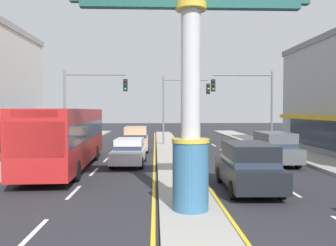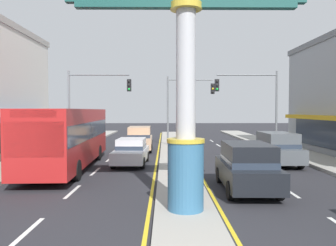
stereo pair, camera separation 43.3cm
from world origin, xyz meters
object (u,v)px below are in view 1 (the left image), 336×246
object	(u,v)px
district_sign	(191,70)
sedan_kerb_right	(129,151)
suv_far_right_lane	(274,148)
traffic_light_median_far	(180,99)
suv_far_left_oncoming	(248,166)
traffic_light_right_side	(250,97)
traffic_light_left_side	(88,96)
suv_near_left_lane	(136,138)
bus_near_right_lane	(67,135)

from	to	relation	value
district_sign	sedan_kerb_right	bearing A→B (deg)	105.25
suv_far_right_lane	traffic_light_median_far	bearing A→B (deg)	114.50
district_sign	suv_far_left_oncoming	world-z (taller)	district_sign
district_sign	traffic_light_right_side	bearing A→B (deg)	68.41
traffic_light_left_side	suv_far_right_lane	world-z (taller)	traffic_light_left_side
suv_far_right_lane	sedan_kerb_right	size ratio (longest dim) A/B	1.06
district_sign	suv_near_left_lane	size ratio (longest dim) A/B	1.68
suv_far_right_lane	suv_near_left_lane	xyz separation A→B (m)	(-8.52, 6.94, 0.00)
traffic_light_left_side	sedan_kerb_right	size ratio (longest dim) A/B	1.42
district_sign	bus_near_right_lane	xyz separation A→B (m)	(-5.91, 8.36, -2.56)
suv_far_left_oncoming	traffic_light_left_side	bearing A→B (deg)	124.65
traffic_light_median_far	district_sign	bearing A→B (deg)	-93.30
traffic_light_median_far	sedan_kerb_right	distance (m)	11.47
district_sign	traffic_light_right_side	world-z (taller)	district_sign
traffic_light_left_side	suv_far_right_lane	size ratio (longest dim) A/B	1.34
traffic_light_left_side	traffic_light_median_far	world-z (taller)	same
district_sign	traffic_light_left_side	world-z (taller)	district_sign
district_sign	suv_far_right_lane	world-z (taller)	district_sign
traffic_light_left_side	suv_far_right_lane	bearing A→B (deg)	-27.60
traffic_light_left_side	suv_far_left_oncoming	size ratio (longest dim) A/B	1.34
traffic_light_right_side	suv_far_left_oncoming	size ratio (longest dim) A/B	1.34
suv_far_left_oncoming	district_sign	bearing A→B (deg)	-131.08
traffic_light_left_side	traffic_light_median_far	xyz separation A→B (m)	(7.34, 4.12, -0.05)
traffic_light_left_side	bus_near_right_lane	distance (m)	7.74
traffic_light_left_side	traffic_light_median_far	bearing A→B (deg)	29.33
district_sign	traffic_light_right_side	distance (m)	16.83
traffic_light_right_side	district_sign	bearing A→B (deg)	-111.59
sedan_kerb_right	traffic_light_right_side	bearing A→B (deg)	34.68
suv_far_right_lane	suv_far_left_oncoming	distance (m)	7.21
bus_near_right_lane	traffic_light_median_far	bearing A→B (deg)	58.44
traffic_light_median_far	suv_near_left_lane	distance (m)	6.06
traffic_light_median_far	sedan_kerb_right	xyz separation A→B (m)	(-3.75, -10.28, -3.41)
traffic_light_median_far	suv_far_right_lane	xyz separation A→B (m)	(4.76, -10.45, -3.21)
bus_near_right_lane	district_sign	bearing A→B (deg)	-54.76
bus_near_right_lane	suv_near_left_lane	world-z (taller)	bus_near_right_lane
traffic_light_left_side	bus_near_right_lane	xyz separation A→B (m)	(0.29, -7.36, -2.38)
traffic_light_left_side	sedan_kerb_right	bearing A→B (deg)	-59.79
traffic_light_median_far	bus_near_right_lane	xyz separation A→B (m)	(-7.05, -11.48, -2.33)
traffic_light_left_side	suv_far_left_oncoming	bearing A→B (deg)	-55.35
traffic_light_right_side	sedan_kerb_right	size ratio (longest dim) A/B	1.42
suv_near_left_lane	suv_far_left_oncoming	distance (m)	14.33
traffic_light_median_far	traffic_light_left_side	bearing A→B (deg)	-150.67
traffic_light_left_side	traffic_light_median_far	distance (m)	8.42
district_sign	suv_near_left_lane	bearing A→B (deg)	99.08
suv_near_left_lane	suv_far_left_oncoming	world-z (taller)	same
traffic_light_right_side	suv_far_right_lane	xyz separation A→B (m)	(-0.28, -6.26, -3.26)
sedan_kerb_right	traffic_light_left_side	bearing A→B (deg)	120.21
bus_near_right_lane	suv_near_left_lane	distance (m)	8.67
traffic_light_left_side	suv_near_left_lane	bearing A→B (deg)	9.64
bus_near_right_lane	sedan_kerb_right	bearing A→B (deg)	19.95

